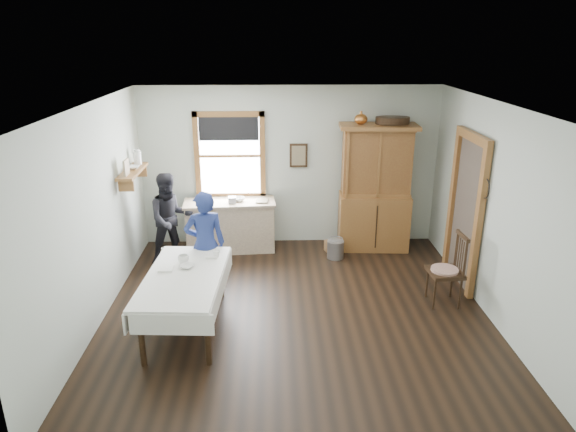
{
  "coord_description": "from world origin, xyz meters",
  "views": [
    {
      "loc": [
        -0.29,
        -5.96,
        3.49
      ],
      "look_at": [
        -0.1,
        0.3,
        1.25
      ],
      "focal_mm": 32.0,
      "sensor_mm": 36.0,
      "label": 1
    }
  ],
  "objects_px": {
    "work_counter": "(230,226)",
    "china_hutch": "(375,188)",
    "spindle_chair": "(445,269)",
    "wicker_basket": "(335,246)",
    "figure_dark": "(171,222)",
    "pail": "(335,249)",
    "dining_table": "(186,301)",
    "woman_blue": "(206,248)"
  },
  "relations": [
    {
      "from": "figure_dark",
      "to": "spindle_chair",
      "type": "bearing_deg",
      "value": -45.33
    },
    {
      "from": "spindle_chair",
      "to": "work_counter",
      "type": "bearing_deg",
      "value": 143.42
    },
    {
      "from": "china_hutch",
      "to": "wicker_basket",
      "type": "relative_size",
      "value": 6.75
    },
    {
      "from": "china_hutch",
      "to": "work_counter",
      "type": "bearing_deg",
      "value": -176.73
    },
    {
      "from": "woman_blue",
      "to": "dining_table",
      "type": "bearing_deg",
      "value": 67.02
    },
    {
      "from": "work_counter",
      "to": "wicker_basket",
      "type": "bearing_deg",
      "value": -8.65
    },
    {
      "from": "work_counter",
      "to": "china_hutch",
      "type": "distance_m",
      "value": 2.5
    },
    {
      "from": "wicker_basket",
      "to": "figure_dark",
      "type": "xyz_separation_m",
      "value": [
        -2.65,
        -0.32,
        0.59
      ]
    },
    {
      "from": "pail",
      "to": "woman_blue",
      "type": "bearing_deg",
      "value": -148.48
    },
    {
      "from": "dining_table",
      "to": "woman_blue",
      "type": "height_order",
      "value": "woman_blue"
    },
    {
      "from": "dining_table",
      "to": "wicker_basket",
      "type": "height_order",
      "value": "dining_table"
    },
    {
      "from": "woman_blue",
      "to": "spindle_chair",
      "type": "bearing_deg",
      "value": 161.86
    },
    {
      "from": "work_counter",
      "to": "woman_blue",
      "type": "bearing_deg",
      "value": -101.69
    },
    {
      "from": "work_counter",
      "to": "pail",
      "type": "bearing_deg",
      "value": -17.23
    },
    {
      "from": "work_counter",
      "to": "china_hutch",
      "type": "height_order",
      "value": "china_hutch"
    },
    {
      "from": "dining_table",
      "to": "pail",
      "type": "xyz_separation_m",
      "value": [
        2.11,
        2.04,
        -0.21
      ]
    },
    {
      "from": "spindle_chair",
      "to": "woman_blue",
      "type": "relative_size",
      "value": 0.72
    },
    {
      "from": "woman_blue",
      "to": "china_hutch",
      "type": "bearing_deg",
      "value": -160.73
    },
    {
      "from": "dining_table",
      "to": "work_counter",
      "type": "bearing_deg",
      "value": 81.32
    },
    {
      "from": "work_counter",
      "to": "spindle_chair",
      "type": "relative_size",
      "value": 1.48
    },
    {
      "from": "dining_table",
      "to": "pail",
      "type": "distance_m",
      "value": 2.94
    },
    {
      "from": "work_counter",
      "to": "figure_dark",
      "type": "relative_size",
      "value": 1.1
    },
    {
      "from": "wicker_basket",
      "to": "china_hutch",
      "type": "bearing_deg",
      "value": 12.75
    },
    {
      "from": "china_hutch",
      "to": "spindle_chair",
      "type": "height_order",
      "value": "china_hutch"
    },
    {
      "from": "figure_dark",
      "to": "pail",
      "type": "bearing_deg",
      "value": -23.47
    },
    {
      "from": "china_hutch",
      "to": "woman_blue",
      "type": "distance_m",
      "value": 3.1
    },
    {
      "from": "china_hutch",
      "to": "spindle_chair",
      "type": "relative_size",
      "value": 2.1
    },
    {
      "from": "pail",
      "to": "china_hutch",
      "type": "bearing_deg",
      "value": 31.22
    },
    {
      "from": "china_hutch",
      "to": "spindle_chair",
      "type": "distance_m",
      "value": 2.11
    },
    {
      "from": "spindle_chair",
      "to": "china_hutch",
      "type": "bearing_deg",
      "value": 103.28
    },
    {
      "from": "china_hutch",
      "to": "wicker_basket",
      "type": "xyz_separation_m",
      "value": [
        -0.66,
        -0.15,
        -0.97
      ]
    },
    {
      "from": "dining_table",
      "to": "china_hutch",
      "type": "bearing_deg",
      "value": 41.31
    },
    {
      "from": "work_counter",
      "to": "dining_table",
      "type": "bearing_deg",
      "value": -102.82
    },
    {
      "from": "dining_table",
      "to": "spindle_chair",
      "type": "bearing_deg",
      "value": 8.49
    },
    {
      "from": "work_counter",
      "to": "china_hutch",
      "type": "xyz_separation_m",
      "value": [
        2.42,
        0.01,
        0.63
      ]
    },
    {
      "from": "pail",
      "to": "wicker_basket",
      "type": "height_order",
      "value": "pail"
    },
    {
      "from": "work_counter",
      "to": "pail",
      "type": "distance_m",
      "value": 1.8
    },
    {
      "from": "wicker_basket",
      "to": "figure_dark",
      "type": "height_order",
      "value": "figure_dark"
    },
    {
      "from": "spindle_chair",
      "to": "pail",
      "type": "height_order",
      "value": "spindle_chair"
    },
    {
      "from": "china_hutch",
      "to": "wicker_basket",
      "type": "height_order",
      "value": "china_hutch"
    },
    {
      "from": "spindle_chair",
      "to": "figure_dark",
      "type": "distance_m",
      "value": 4.19
    },
    {
      "from": "china_hutch",
      "to": "spindle_chair",
      "type": "xyz_separation_m",
      "value": [
        0.6,
        -1.95,
        -0.55
      ]
    }
  ]
}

